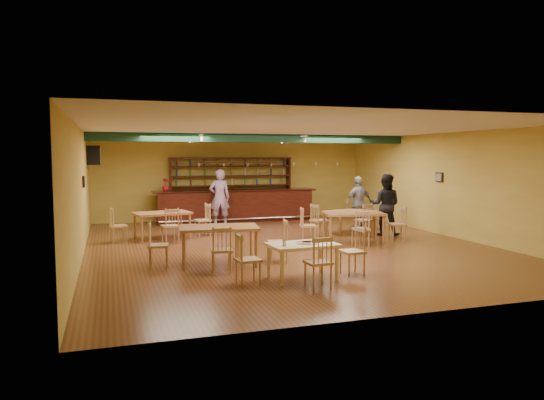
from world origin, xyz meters
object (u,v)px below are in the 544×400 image
object	(u,v)px
dining_table_d	(353,227)
dining_table_c	(219,245)
patron_bar	(220,197)
dining_table_a	(162,226)
near_table	(302,261)
dining_table_b	(348,222)
patron_right_a	(385,205)
bar_counter	(236,206)

from	to	relation	value
dining_table_d	dining_table_c	bearing A→B (deg)	-144.76
patron_bar	dining_table_d	bearing A→B (deg)	128.51
dining_table_a	near_table	distance (m)	5.94
dining_table_d	patron_bar	world-z (taller)	patron_bar
dining_table_a	dining_table_b	size ratio (longest dim) A/B	1.12
patron_bar	patron_right_a	world-z (taller)	patron_bar
dining_table_b	patron_right_a	xyz separation A→B (m)	(0.80, -0.80, 0.56)
bar_counter	dining_table_d	bearing A→B (deg)	-68.12
bar_counter	dining_table_a	bearing A→B (deg)	-133.16
dining_table_b	near_table	distance (m)	6.10
patron_bar	dining_table_a	bearing A→B (deg)	51.81
bar_counter	dining_table_c	size ratio (longest dim) A/B	3.49
bar_counter	near_table	size ratio (longest dim) A/B	4.54
bar_counter	dining_table_b	xyz separation A→B (m)	(2.62, -3.61, -0.23)
bar_counter	dining_table_d	world-z (taller)	bar_counter
dining_table_c	dining_table_d	distance (m)	4.48
dining_table_d	dining_table_b	bearing A→B (deg)	80.06
bar_counter	patron_right_a	bearing A→B (deg)	-52.17
patron_right_a	dining_table_b	bearing A→B (deg)	-6.97
bar_counter	near_table	distance (m)	8.68
dining_table_b	patron_right_a	distance (m)	1.26
dining_table_b	dining_table_d	xyz separation A→B (m)	(-0.58, -1.48, 0.06)
bar_counter	near_table	world-z (taller)	bar_counter
dining_table_d	patron_right_a	size ratio (longest dim) A/B	0.89
dining_table_d	near_table	bearing A→B (deg)	-117.32
dining_table_a	bar_counter	bearing A→B (deg)	35.15
dining_table_a	dining_table_d	distance (m)	5.32
dining_table_b	patron_bar	distance (m)	4.42
patron_bar	patron_right_a	bearing A→B (deg)	144.60
dining_table_b	patron_right_a	size ratio (longest dim) A/B	0.75
dining_table_b	patron_right_a	bearing A→B (deg)	-60.92
near_table	patron_bar	size ratio (longest dim) A/B	0.68
dining_table_a	patron_bar	bearing A→B (deg)	34.90
dining_table_a	dining_table_c	distance (m)	3.90
near_table	patron_right_a	size ratio (longest dim) A/B	0.71
dining_table_a	patron_right_a	distance (m)	6.47
dining_table_c	patron_right_a	xyz separation A→B (m)	(5.48, 2.48, 0.49)
dining_table_b	patron_bar	xyz separation A→B (m)	(-3.38, 2.78, 0.60)
dining_table_c	patron_bar	distance (m)	6.22
dining_table_a	dining_table_b	xyz separation A→B (m)	(5.50, -0.54, -0.04)
dining_table_c	near_table	distance (m)	2.15
dining_table_a	patron_bar	size ratio (longest dim) A/B	0.80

